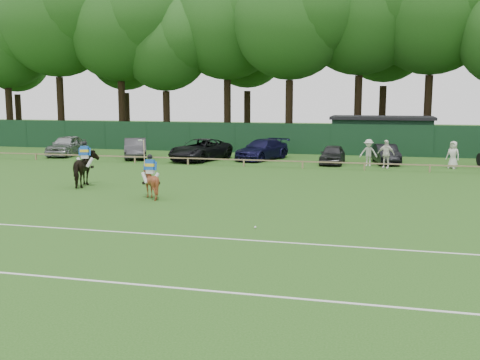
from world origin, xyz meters
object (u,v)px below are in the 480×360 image
(sedan_navy, at_px, (262,150))
(spectator_mid, at_px, (386,154))
(horse_chestnut, at_px, (151,183))
(polo_ball, at_px, (255,227))
(suv_black, at_px, (200,150))
(estate_black, at_px, (386,154))
(spectator_right, at_px, (453,155))
(sedan_silver, at_px, (67,146))
(spectator_left, at_px, (369,153))
(sedan_grey, at_px, (135,148))
(hatch_grey, at_px, (332,154))
(utility_shed, at_px, (382,134))
(horse_dark, at_px, (85,169))

(sedan_navy, distance_m, spectator_mid, 9.44)
(horse_chestnut, xyz_separation_m, polo_ball, (6.07, -4.71, -0.70))
(suv_black, relative_size, estate_black, 1.38)
(spectator_mid, height_order, spectator_right, spectator_mid)
(spectator_mid, bearing_deg, estate_black, 103.12)
(suv_black, relative_size, spectator_mid, 3.00)
(sedan_silver, relative_size, spectator_left, 2.61)
(sedan_navy, bearing_deg, sedan_grey, -150.72)
(sedan_silver, height_order, estate_black, sedan_silver)
(horse_chestnut, xyz_separation_m, sedan_navy, (1.77, 16.87, 0.02))
(sedan_grey, distance_m, spectator_right, 22.89)
(sedan_navy, bearing_deg, spectator_left, 7.15)
(horse_chestnut, distance_m, hatch_grey, 17.05)
(sedan_silver, distance_m, utility_shed, 25.91)
(hatch_grey, bearing_deg, utility_shed, 71.35)
(sedan_grey, height_order, spectator_left, spectator_left)
(sedan_silver, relative_size, spectator_mid, 2.52)
(sedan_silver, distance_m, estate_black, 24.73)
(sedan_silver, height_order, sedan_navy, sedan_silver)
(spectator_left, relative_size, polo_ball, 20.25)
(spectator_mid, xyz_separation_m, polo_ball, (-4.67, -18.62, -0.90))
(estate_black, xyz_separation_m, spectator_mid, (-0.03, -2.73, 0.27))
(horse_dark, distance_m, polo_ball, 12.95)
(sedan_navy, distance_m, hatch_grey, 5.53)
(sedan_silver, height_order, spectator_mid, spectator_mid)
(horse_dark, xyz_separation_m, spectator_right, (19.75, 12.53, -0.04))
(spectator_right, xyz_separation_m, polo_ball, (-8.96, -19.63, -0.86))
(horse_dark, bearing_deg, spectator_right, -161.96)
(horse_chestnut, relative_size, polo_ball, 16.48)
(sedan_silver, distance_m, sedan_navy, 15.76)
(suv_black, bearing_deg, sedan_grey, -165.71)
(horse_chestnut, xyz_separation_m, hatch_grey, (7.13, 15.49, -0.07))
(horse_chestnut, bearing_deg, estate_black, -124.83)
(sedan_navy, height_order, utility_shed, utility_shed)
(horse_dark, distance_m, estate_black, 21.05)
(horse_dark, distance_m, sedan_silver, 16.33)
(spectator_right, bearing_deg, suv_black, -149.04)
(utility_shed, bearing_deg, spectator_right, -64.52)
(utility_shed, bearing_deg, suv_black, -144.61)
(suv_black, relative_size, sedan_navy, 1.09)
(estate_black, xyz_separation_m, spectator_left, (-1.16, -1.70, 0.23))
(suv_black, bearing_deg, spectator_mid, 9.41)
(horse_dark, xyz_separation_m, spectator_mid, (15.45, 11.52, 0.00))
(sedan_grey, relative_size, utility_shed, 0.55)
(horse_dark, bearing_deg, spectator_mid, -157.65)
(spectator_mid, bearing_deg, horse_dark, -129.60)
(spectator_mid, height_order, utility_shed, utility_shed)
(horse_chestnut, bearing_deg, hatch_grey, -116.64)
(spectator_left, bearing_deg, spectator_mid, -40.47)
(suv_black, relative_size, utility_shed, 0.68)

